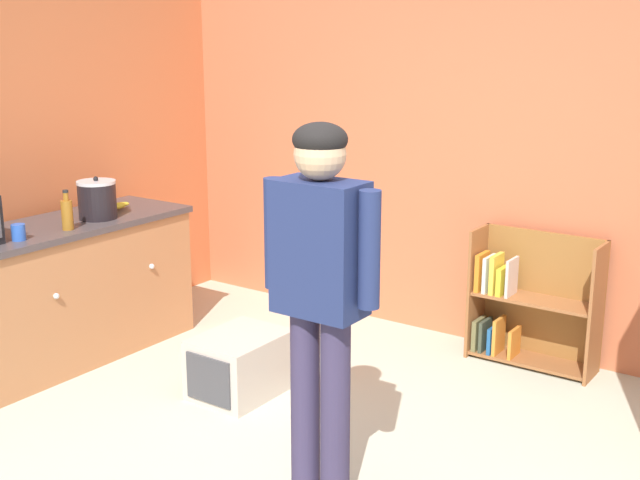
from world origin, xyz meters
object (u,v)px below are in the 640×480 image
(crock_pot, at_px, (97,200))
(yellow_cup, at_px, (87,202))
(blue_cup, at_px, (18,232))
(pet_carrier, at_px, (240,364))
(amber_bottle, at_px, (67,214))
(bookshelf, at_px, (527,305))
(banana_bunch, at_px, (120,205))
(standing_person, at_px, (320,282))
(kitchen_counter, at_px, (25,303))

(crock_pot, distance_m, yellow_cup, 0.33)
(blue_cup, distance_m, yellow_cup, 0.86)
(pet_carrier, distance_m, amber_bottle, 1.40)
(bookshelf, relative_size, pet_carrier, 1.54)
(crock_pot, relative_size, amber_bottle, 1.12)
(banana_bunch, bearing_deg, standing_person, -22.86)
(bookshelf, distance_m, amber_bottle, 2.92)
(banana_bunch, bearing_deg, crock_pot, -70.34)
(bookshelf, height_order, banana_bunch, banana_bunch)
(bookshelf, distance_m, crock_pot, 2.83)
(kitchen_counter, height_order, standing_person, standing_person)
(bookshelf, distance_m, blue_cup, 3.14)
(bookshelf, xyz_separation_m, blue_cup, (-2.30, -2.06, 0.57))
(standing_person, distance_m, amber_bottle, 2.20)
(standing_person, height_order, blue_cup, standing_person)
(bookshelf, xyz_separation_m, pet_carrier, (-1.18, -1.43, -0.20))
(kitchen_counter, xyz_separation_m, crock_pot, (0.09, 0.53, 0.57))
(crock_pot, distance_m, banana_bunch, 0.31)
(crock_pot, xyz_separation_m, amber_bottle, (0.09, -0.31, -0.03))
(pet_carrier, bearing_deg, blue_cup, -150.64)
(bookshelf, height_order, pet_carrier, bookshelf)
(bookshelf, xyz_separation_m, banana_bunch, (-2.47, -1.14, 0.55))
(crock_pot, bearing_deg, blue_cup, -83.73)
(blue_cup, bearing_deg, standing_person, -1.90)
(standing_person, bearing_deg, pet_carrier, 146.68)
(crock_pot, bearing_deg, banana_bunch, 109.66)
(standing_person, height_order, pet_carrier, standing_person)
(bookshelf, xyz_separation_m, amber_bottle, (-2.28, -1.73, 0.62))
(banana_bunch, relative_size, blue_cup, 1.64)
(kitchen_counter, distance_m, crock_pot, 0.79)
(bookshelf, bearing_deg, blue_cup, -138.17)
(kitchen_counter, height_order, amber_bottle, amber_bottle)
(bookshelf, distance_m, standing_person, 2.24)
(pet_carrier, distance_m, blue_cup, 1.49)
(amber_bottle, relative_size, blue_cup, 2.59)
(bookshelf, bearing_deg, standing_person, -93.20)
(kitchen_counter, relative_size, blue_cup, 24.62)
(standing_person, bearing_deg, crock_pot, 162.36)
(standing_person, relative_size, yellow_cup, 18.16)
(amber_bottle, bearing_deg, pet_carrier, 15.06)
(banana_bunch, bearing_deg, kitchen_counter, -89.68)
(crock_pot, distance_m, amber_bottle, 0.32)
(banana_bunch, relative_size, yellow_cup, 1.64)
(kitchen_counter, bearing_deg, bookshelf, 38.34)
(kitchen_counter, distance_m, yellow_cup, 0.86)
(standing_person, xyz_separation_m, crock_pot, (-2.25, 0.72, -0.03))
(kitchen_counter, bearing_deg, standing_person, -4.45)
(blue_cup, xyz_separation_m, yellow_cup, (-0.35, 0.79, 0.00))
(yellow_cup, bearing_deg, standing_person, -18.78)
(bookshelf, relative_size, amber_bottle, 3.46)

